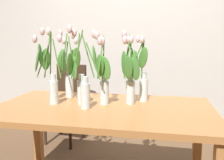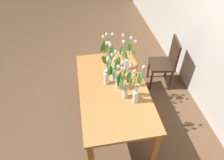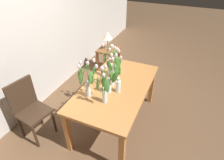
{
  "view_description": "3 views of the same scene",
  "coord_description": "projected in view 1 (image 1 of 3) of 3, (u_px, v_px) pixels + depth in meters",
  "views": [
    {
      "loc": [
        0.4,
        -1.69,
        1.21
      ],
      "look_at": [
        0.07,
        0.01,
        0.94
      ],
      "focal_mm": 39.08,
      "sensor_mm": 36.0,
      "label": 1
    },
    {
      "loc": [
        1.89,
        -0.35,
        2.68
      ],
      "look_at": [
        0.09,
        -0.03,
        0.97
      ],
      "focal_mm": 32.79,
      "sensor_mm": 36.0,
      "label": 2
    },
    {
      "loc": [
        -2.02,
        -0.82,
        2.35
      ],
      "look_at": [
        -0.08,
        0.03,
        0.89
      ],
      "focal_mm": 29.87,
      "sensor_mm": 36.0,
      "label": 3
    }
  ],
  "objects": [
    {
      "name": "tulip_vase_2",
      "position": [
        130.0,
        78.0,
        1.81
      ],
      "size": [
        0.16,
        0.17,
        0.55
      ],
      "color": "silver",
      "rests_on": "dining_table"
    },
    {
      "name": "tulip_vase_4",
      "position": [
        50.0,
        73.0,
        1.83
      ],
      "size": [
        0.22,
        0.21,
        0.58
      ],
      "color": "silver",
      "rests_on": "dining_table"
    },
    {
      "name": "dining_chair",
      "position": [
        68.0,
        98.0,
        2.98
      ],
      "size": [
        0.46,
        0.46,
        0.93
      ],
      "color": "#382619",
      "rests_on": "ground"
    },
    {
      "name": "tulip_vase_5",
      "position": [
        85.0,
        83.0,
        1.71
      ],
      "size": [
        0.27,
        0.15,
        0.59
      ],
      "color": "silver",
      "rests_on": "dining_table"
    },
    {
      "name": "tulip_vase_0",
      "position": [
        104.0,
        82.0,
        1.8
      ],
      "size": [
        0.13,
        0.17,
        0.54
      ],
      "color": "silver",
      "rests_on": "dining_table"
    },
    {
      "name": "room_wall_rear",
      "position": [
        129.0,
        31.0,
        3.16
      ],
      "size": [
        9.0,
        0.1,
        2.7
      ],
      "primitive_type": "cube",
      "color": "beige",
      "rests_on": "ground"
    },
    {
      "name": "tulip_vase_1",
      "position": [
        69.0,
        70.0,
        2.07
      ],
      "size": [
        0.26,
        0.24,
        0.57
      ],
      "color": "silver",
      "rests_on": "dining_table"
    },
    {
      "name": "tulip_vase_3",
      "position": [
        83.0,
        80.0,
        1.82
      ],
      "size": [
        0.18,
        0.2,
        0.56
      ],
      "color": "silver",
      "rests_on": "dining_table"
    },
    {
      "name": "dining_table",
      "position": [
        103.0,
        118.0,
        1.8
      ],
      "size": [
        1.6,
        0.9,
        0.74
      ],
      "color": "#B7753D",
      "rests_on": "ground"
    },
    {
      "name": "tulip_vase_6",
      "position": [
        141.0,
        75.0,
        1.91
      ],
      "size": [
        0.19,
        0.21,
        0.52
      ],
      "color": "silver",
      "rests_on": "dining_table"
    }
  ]
}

